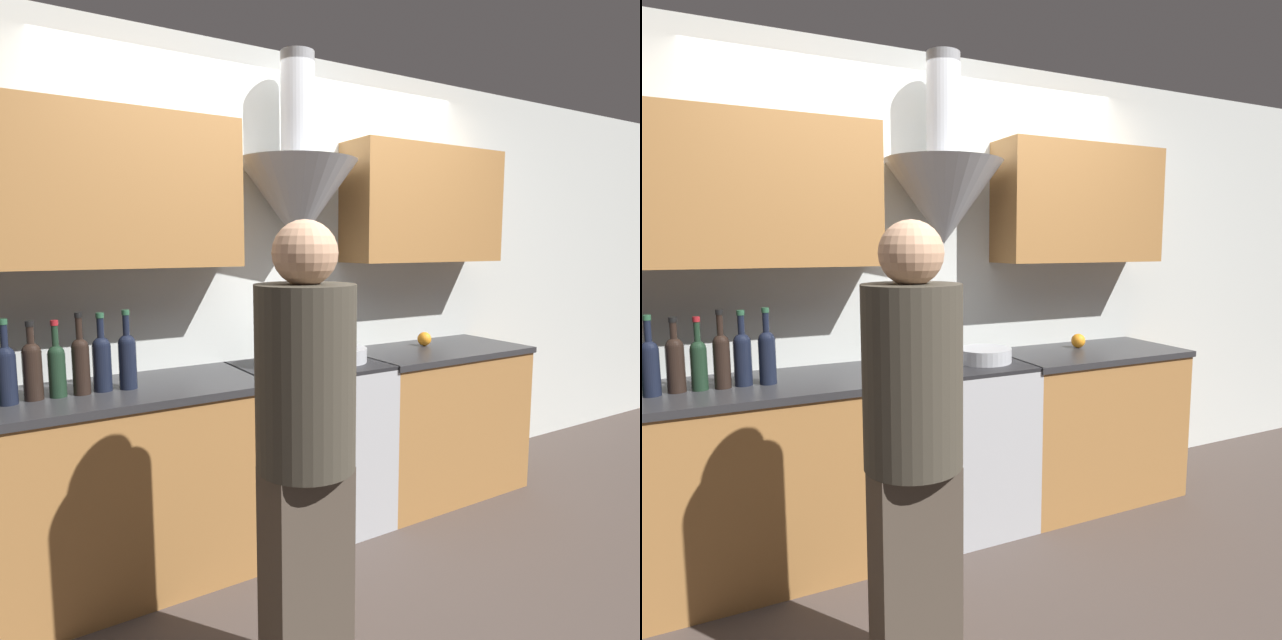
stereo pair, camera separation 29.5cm
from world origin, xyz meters
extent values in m
plane|color=#423833|center=(0.00, 0.00, 0.00)|extent=(12.00, 12.00, 0.00)
cube|color=silver|center=(0.00, 0.67, 1.30)|extent=(8.40, 0.06, 2.60)
cone|color=#A8AAAF|center=(0.00, 0.46, 1.78)|extent=(0.64, 0.64, 0.44)
cylinder|color=#A8AAAF|center=(0.00, 0.46, 2.28)|extent=(0.18, 0.18, 0.55)
cube|color=#9E6B38|center=(-1.14, 0.49, 1.80)|extent=(1.52, 0.32, 0.70)
cube|color=#9E6B38|center=(0.92, 0.49, 1.80)|extent=(1.08, 0.32, 0.70)
cube|color=#9E6B38|center=(-1.14, 0.34, 0.44)|extent=(1.52, 0.60, 0.88)
cube|color=#28282B|center=(-1.14, 0.34, 0.90)|extent=(1.54, 0.62, 0.03)
cube|color=#9E6B38|center=(0.92, 0.34, 0.44)|extent=(1.08, 0.60, 0.88)
cube|color=#28282B|center=(0.92, 0.34, 0.90)|extent=(1.11, 0.62, 0.03)
cube|color=#A8AAAF|center=(0.00, 0.34, 0.45)|extent=(0.76, 0.60, 0.90)
cube|color=black|center=(0.00, 0.05, 0.41)|extent=(0.53, 0.01, 0.40)
cube|color=black|center=(0.00, 0.34, 0.91)|extent=(0.76, 0.60, 0.02)
cube|color=#A8AAAF|center=(0.00, 0.61, 0.85)|extent=(0.76, 0.06, 0.10)
cylinder|color=black|center=(-1.43, 0.31, 1.02)|extent=(0.07, 0.07, 0.20)
sphere|color=black|center=(-1.43, 0.31, 1.12)|extent=(0.07, 0.07, 0.07)
cylinder|color=black|center=(-1.43, 0.31, 1.19)|extent=(0.03, 0.03, 0.11)
cylinder|color=#234C33|center=(-1.43, 0.31, 1.25)|extent=(0.03, 0.03, 0.02)
cylinder|color=black|center=(-1.34, 0.33, 1.02)|extent=(0.08, 0.08, 0.20)
sphere|color=black|center=(-1.34, 0.33, 1.12)|extent=(0.07, 0.07, 0.07)
cylinder|color=black|center=(-1.34, 0.33, 1.18)|extent=(0.03, 0.03, 0.09)
cylinder|color=black|center=(-1.34, 0.33, 1.24)|extent=(0.03, 0.03, 0.02)
cylinder|color=black|center=(-1.25, 0.33, 1.01)|extent=(0.07, 0.07, 0.19)
sphere|color=black|center=(-1.25, 0.33, 1.10)|extent=(0.07, 0.07, 0.07)
cylinder|color=black|center=(-1.25, 0.33, 1.17)|extent=(0.03, 0.03, 0.10)
cylinder|color=maroon|center=(-1.25, 0.33, 1.23)|extent=(0.03, 0.03, 0.02)
cylinder|color=black|center=(-1.15, 0.32, 1.02)|extent=(0.07, 0.07, 0.21)
sphere|color=black|center=(-1.15, 0.32, 1.13)|extent=(0.07, 0.07, 0.07)
cylinder|color=black|center=(-1.15, 0.32, 1.20)|extent=(0.03, 0.03, 0.11)
cylinder|color=black|center=(-1.15, 0.32, 1.26)|extent=(0.03, 0.03, 0.02)
cylinder|color=black|center=(-1.06, 0.33, 1.02)|extent=(0.08, 0.08, 0.20)
sphere|color=black|center=(-1.06, 0.33, 1.12)|extent=(0.08, 0.08, 0.08)
cylinder|color=black|center=(-1.06, 0.33, 1.19)|extent=(0.03, 0.03, 0.10)
cylinder|color=#234C33|center=(-1.06, 0.33, 1.25)|extent=(0.03, 0.03, 0.02)
cylinder|color=black|center=(-0.96, 0.32, 1.02)|extent=(0.08, 0.08, 0.21)
sphere|color=black|center=(-0.96, 0.32, 1.13)|extent=(0.07, 0.07, 0.07)
cylinder|color=black|center=(-0.96, 0.32, 1.20)|extent=(0.03, 0.03, 0.11)
cylinder|color=#234C33|center=(-0.96, 0.32, 1.26)|extent=(0.03, 0.03, 0.02)
cylinder|color=#A8AAAF|center=(-0.17, 0.38, 1.00)|extent=(0.23, 0.23, 0.16)
cylinder|color=#A8AAAF|center=(0.17, 0.31, 0.96)|extent=(0.30, 0.30, 0.08)
sphere|color=orange|center=(0.90, 0.43, 0.96)|extent=(0.09, 0.09, 0.09)
cube|color=#473D33|center=(-0.64, -0.69, 0.41)|extent=(0.28, 0.18, 0.83)
cylinder|color=#3D382D|center=(-0.64, -0.69, 1.13)|extent=(0.33, 0.33, 0.60)
sphere|color=tan|center=(-0.64, -0.69, 1.53)|extent=(0.21, 0.21, 0.21)
camera|label=1|loc=(-1.55, -2.24, 1.55)|focal=32.00mm
camera|label=2|loc=(-1.29, -2.38, 1.55)|focal=32.00mm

